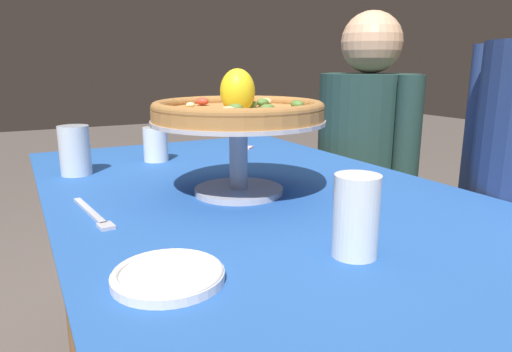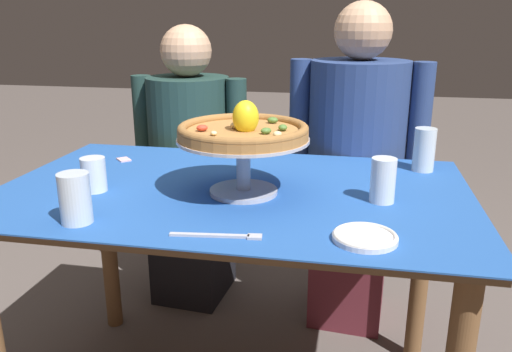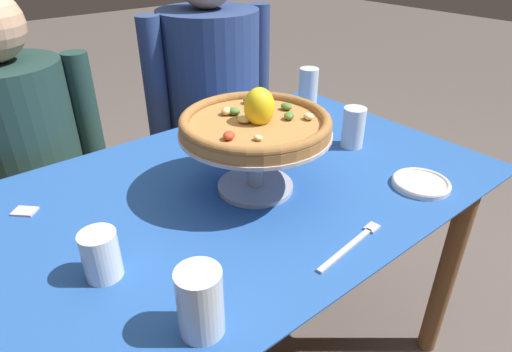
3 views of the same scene
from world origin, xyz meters
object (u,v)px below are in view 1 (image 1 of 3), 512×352
at_px(side_plate, 168,275).
at_px(water_glass_front_left, 75,153).
at_px(diner_left, 363,189).
at_px(dinner_fork, 93,215).
at_px(sugar_packet, 246,148).
at_px(water_glass_side_left, 156,146).
at_px(water_glass_side_right, 356,221).
at_px(pizza, 238,109).
at_px(pizza_stand, 238,144).

bearing_deg(side_plate, water_glass_front_left, -177.72).
relative_size(water_glass_front_left, diner_left, 0.10).
xyz_separation_m(water_glass_front_left, dinner_fork, (0.35, -0.02, -0.05)).
bearing_deg(sugar_packet, water_glass_side_left, -79.02).
xyz_separation_m(water_glass_side_left, water_glass_side_right, (0.78, 0.07, 0.01)).
bearing_deg(water_glass_side_left, water_glass_front_left, -72.05).
bearing_deg(diner_left, pizza, -60.57).
xyz_separation_m(pizza, water_glass_front_left, (-0.34, -0.28, -0.12)).
height_order(pizza, diner_left, diner_left).
distance_m(pizza, diner_left, 0.85).
bearing_deg(water_glass_side_right, side_plate, -99.66).
distance_m(sugar_packet, diner_left, 0.46).
xyz_separation_m(water_glass_front_left, water_glass_side_right, (0.71, 0.29, -0.00)).
xyz_separation_m(pizza, sugar_packet, (-0.47, 0.25, -0.17)).
xyz_separation_m(water_glass_side_left, dinner_fork, (0.43, -0.24, -0.04)).
bearing_deg(sugar_packet, dinner_fork, -48.40).
bearing_deg(water_glass_front_left, diner_left, 92.36).
distance_m(pizza, water_glass_side_left, 0.44).
distance_m(water_glass_front_left, diner_left, 0.98).
bearing_deg(diner_left, sugar_packet, -102.38).
xyz_separation_m(pizza_stand, dinner_fork, (0.02, -0.30, -0.10)).
height_order(pizza_stand, diner_left, diner_left).
xyz_separation_m(water_glass_side_left, diner_left, (0.03, 0.73, -0.21)).
bearing_deg(dinner_fork, diner_left, 112.12).
relative_size(pizza, dinner_fork, 1.69).
distance_m(pizza_stand, side_plate, 0.42).
bearing_deg(side_plate, sugar_packet, 147.61).
xyz_separation_m(water_glass_side_left, sugar_packet, (-0.06, 0.31, -0.04)).
relative_size(side_plate, diner_left, 0.12).
xyz_separation_m(pizza_stand, water_glass_side_left, (-0.41, -0.06, -0.06)).
bearing_deg(pizza_stand, water_glass_side_right, 0.70).
distance_m(water_glass_side_right, sugar_packet, 0.88).
xyz_separation_m(water_glass_side_right, sugar_packet, (-0.84, 0.25, -0.05)).
relative_size(pizza_stand, water_glass_side_right, 3.01).
bearing_deg(pizza_stand, diner_left, 119.38).
height_order(pizza_stand, dinner_fork, pizza_stand).
relative_size(pizza, side_plate, 2.46).
relative_size(water_glass_front_left, dinner_fork, 0.59).
relative_size(pizza_stand, side_plate, 2.51).
height_order(water_glass_side_right, sugar_packet, water_glass_side_right).
height_order(water_glass_front_left, side_plate, water_glass_front_left).
bearing_deg(water_glass_side_left, side_plate, -14.72).
relative_size(pizza_stand, pizza, 1.02).
bearing_deg(pizza, water_glass_front_left, -140.47).
bearing_deg(dinner_fork, water_glass_side_left, 151.04).
distance_m(water_glass_front_left, sugar_packet, 0.55).
bearing_deg(side_plate, pizza, 141.98).
bearing_deg(side_plate, water_glass_side_left, 165.28).
height_order(pizza_stand, side_plate, pizza_stand).
height_order(pizza_stand, sugar_packet, pizza_stand).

